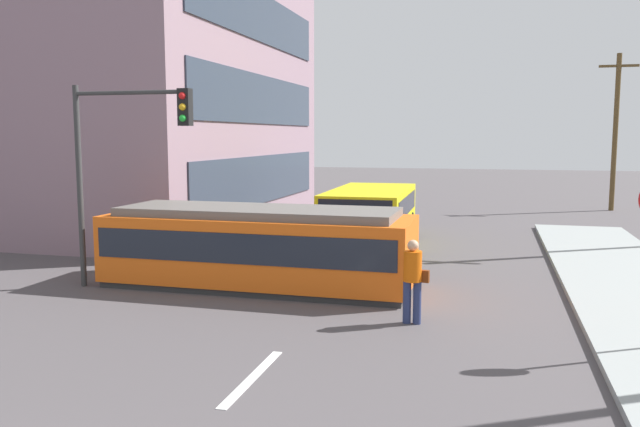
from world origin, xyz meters
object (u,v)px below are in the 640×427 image
Objects in this scene: pedestrian_crossing at (413,276)px; utility_pole_far at (615,129)px; city_bus at (370,212)px; streetcar_tram at (258,246)px; traffic_light_mast at (123,146)px.

pedestrian_crossing is 0.22× the size of utility_pole_far.
city_bus is 16.30m from utility_pole_far.
utility_pole_far reaches higher than streetcar_tram.
utility_pole_far is at bearing 52.55° from city_bus.
utility_pole_far reaches higher than pedestrian_crossing.
utility_pole_far is at bearing 71.68° from pedestrian_crossing.
city_bus is 3.49× the size of pedestrian_crossing.
utility_pole_far is at bearing 55.59° from traffic_light_mast.
streetcar_tram is 0.99× the size of utility_pole_far.
city_bus is 0.77× the size of utility_pole_far.
traffic_light_mast reaches higher than streetcar_tram.
utility_pole_far is (14.19, 20.72, 0.55)m from traffic_light_mast.
traffic_light_mast reaches higher than pedestrian_crossing.
traffic_light_mast is 25.12m from utility_pole_far.
city_bus is 1.20× the size of traffic_light_mast.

